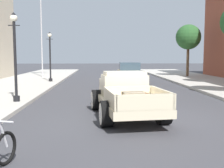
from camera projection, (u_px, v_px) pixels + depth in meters
name	position (u px, v px, depth m)	size (l,w,h in m)	color
ground_plane	(141.00, 119.00, 9.35)	(140.00, 140.00, 0.00)	#3D3D42
hotrod_truck_cream	(124.00, 94.00, 9.92)	(2.56, 5.08, 1.58)	beige
car_background_tan	(129.00, 73.00, 21.59)	(1.96, 4.35, 1.65)	tan
street_lamp_near	(15.00, 50.00, 11.82)	(0.50, 0.32, 3.85)	black
street_lamp_far	(50.00, 53.00, 21.31)	(0.50, 0.32, 3.85)	black
flagpole	(44.00, 17.00, 25.90)	(1.74, 0.16, 9.16)	#B2B2B7
street_tree_third	(188.00, 37.00, 26.76)	(2.44, 2.44, 5.06)	brown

